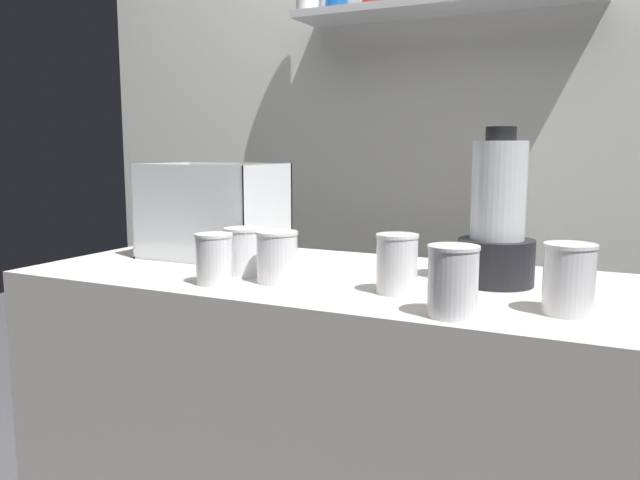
{
  "coord_description": "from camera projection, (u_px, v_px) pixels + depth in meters",
  "views": [
    {
      "loc": [
        0.65,
        -1.34,
        1.2
      ],
      "look_at": [
        0.0,
        0.0,
        0.98
      ],
      "focal_mm": 35.6,
      "sensor_mm": 36.0,
      "label": 1
    }
  ],
  "objects": [
    {
      "name": "counter",
      "position": [
        320.0,
        450.0,
        1.58
      ],
      "size": [
        1.4,
        0.64,
        0.9
      ],
      "primitive_type": "cube",
      "color": "beige",
      "rests_on": "ground_plane"
    },
    {
      "name": "back_wall_unit",
      "position": [
        419.0,
        128.0,
        2.14
      ],
      "size": [
        2.6,
        0.24,
        2.5
      ],
      "color": "silver",
      "rests_on": "ground_plane"
    },
    {
      "name": "carrot_display_bin",
      "position": [
        212.0,
        228.0,
        1.74
      ],
      "size": [
        0.35,
        0.25,
        0.25
      ],
      "color": "white",
      "rests_on": "counter"
    },
    {
      "name": "blender_pitcher",
      "position": [
        497.0,
        224.0,
        1.37
      ],
      "size": [
        0.16,
        0.16,
        0.34
      ],
      "color": "black",
      "rests_on": "counter"
    },
    {
      "name": "juice_cup_carrot_far_left",
      "position": [
        214.0,
        262.0,
        1.39
      ],
      "size": [
        0.08,
        0.08,
        0.11
      ],
      "color": "white",
      "rests_on": "counter"
    },
    {
      "name": "juice_cup_carrot_left",
      "position": [
        244.0,
        254.0,
        1.49
      ],
      "size": [
        0.09,
        0.09,
        0.11
      ],
      "color": "white",
      "rests_on": "counter"
    },
    {
      "name": "juice_cup_mango_middle",
      "position": [
        277.0,
        259.0,
        1.4
      ],
      "size": [
        0.09,
        0.09,
        0.11
      ],
      "color": "white",
      "rests_on": "counter"
    },
    {
      "name": "juice_cup_beet_right",
      "position": [
        397.0,
        267.0,
        1.3
      ],
      "size": [
        0.09,
        0.09,
        0.12
      ],
      "color": "white",
      "rests_on": "counter"
    },
    {
      "name": "juice_cup_mango_far_right",
      "position": [
        453.0,
        284.0,
        1.12
      ],
      "size": [
        0.09,
        0.09,
        0.13
      ],
      "color": "white",
      "rests_on": "counter"
    },
    {
      "name": "juice_cup_beet_rightmost",
      "position": [
        569.0,
        284.0,
        1.13
      ],
      "size": [
        0.09,
        0.09,
        0.13
      ],
      "color": "white",
      "rests_on": "counter"
    }
  ]
}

